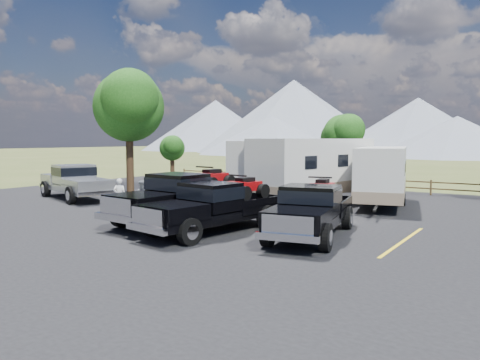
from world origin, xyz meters
The scene contains 17 objects.
ground centered at (0.00, 0.00, 0.00)m, with size 320.00×320.00×0.00m, color #425022.
asphalt_lot centered at (0.00, 3.00, 0.02)m, with size 44.00×34.00×0.04m, color black.
stall_lines centered at (0.00, 4.00, 0.04)m, with size 12.12×5.50×0.01m.
tree_big_nw centered at (-12.55, 9.03, 5.60)m, with size 5.54×5.18×7.84m.
tree_north centered at (-2.03, 19.02, 3.83)m, with size 3.46×3.24×5.25m.
tree_nw_small centered at (-16.02, 17.01, 2.78)m, with size 2.59×2.43×3.85m.
rail_fence centered at (2.00, 18.50, 0.61)m, with size 36.12×0.12×1.00m.
mountain_range centered at (-7.63, 105.98, 7.87)m, with size 209.00×71.00×20.00m.
rig_left centered at (-2.74, 2.72, 1.15)m, with size 2.85×7.03×2.30m.
rig_center centered at (-0.34, 1.77, 1.05)m, with size 2.94×6.51×2.10m.
rig_right centered at (3.04, 3.02, 1.04)m, with size 3.13×6.47×2.07m.
trailer_left centered at (-2.68, 11.66, 1.82)m, with size 2.86×9.78×3.39m.
trailer_center centered at (-0.54, 11.02, 1.88)m, with size 4.21×10.15×3.51m.
trailer_right centered at (2.82, 12.15, 1.64)m, with size 3.86×8.83×3.07m.
pickup_silver centered at (-12.93, 5.11, 1.08)m, with size 7.02×4.01×2.00m.
person_a centered at (-6.72, 2.86, 0.87)m, with size 0.61×0.40×1.66m, color silver.
person_b centered at (-5.40, 3.07, 0.85)m, with size 0.79×0.61×1.62m, color slate.
Camera 1 is at (10.00, -12.22, 3.52)m, focal length 35.00 mm.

